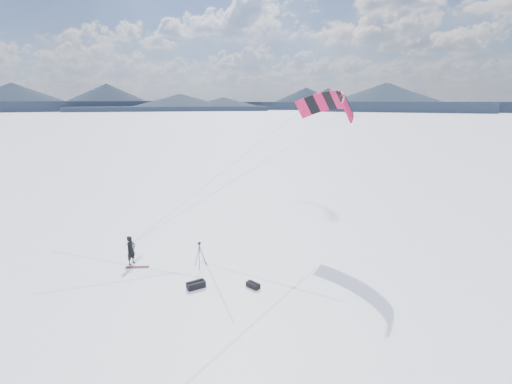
{
  "coord_description": "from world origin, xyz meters",
  "views": [
    {
      "loc": [
        5.26,
        -17.45,
        9.29
      ],
      "look_at": [
        4.35,
        4.67,
        3.75
      ],
      "focal_mm": 26.0,
      "sensor_mm": 36.0,
      "label": 1
    }
  ],
  "objects_px": {
    "tripod": "(200,251)",
    "gear_bag_b": "(253,285)",
    "gear_bag_a": "(196,285)",
    "snowkiter": "(132,264)",
    "snowboard": "(137,267)"
  },
  "relations": [
    {
      "from": "snowboard",
      "to": "tripod",
      "type": "xyz_separation_m",
      "value": [
        3.58,
        0.19,
        0.96
      ]
    },
    {
      "from": "gear_bag_a",
      "to": "snowboard",
      "type": "bearing_deg",
      "value": 116.77
    },
    {
      "from": "snowboard",
      "to": "gear_bag_b",
      "type": "xyz_separation_m",
      "value": [
        6.71,
        -2.05,
        0.12
      ]
    },
    {
      "from": "snowboard",
      "to": "tripod",
      "type": "bearing_deg",
      "value": -3.06
    },
    {
      "from": "tripod",
      "to": "gear_bag_a",
      "type": "height_order",
      "value": "tripod"
    },
    {
      "from": "gear_bag_a",
      "to": "gear_bag_b",
      "type": "bearing_deg",
      "value": -29.85
    },
    {
      "from": "tripod",
      "to": "gear_bag_b",
      "type": "distance_m",
      "value": 3.93
    },
    {
      "from": "tripod",
      "to": "gear_bag_a",
      "type": "distance_m",
      "value": 2.54
    },
    {
      "from": "gear_bag_a",
      "to": "gear_bag_b",
      "type": "height_order",
      "value": "gear_bag_a"
    },
    {
      "from": "snowkiter",
      "to": "gear_bag_a",
      "type": "height_order",
      "value": "snowkiter"
    },
    {
      "from": "gear_bag_a",
      "to": "gear_bag_b",
      "type": "xyz_separation_m",
      "value": [
        2.89,
        0.16,
        -0.04
      ]
    },
    {
      "from": "tripod",
      "to": "gear_bag_b",
      "type": "xyz_separation_m",
      "value": [
        3.13,
        -2.24,
        -0.83
      ]
    },
    {
      "from": "snowkiter",
      "to": "gear_bag_b",
      "type": "distance_m",
      "value": 7.58
    },
    {
      "from": "tripod",
      "to": "gear_bag_b",
      "type": "bearing_deg",
      "value": -68.11
    },
    {
      "from": "snowboard",
      "to": "tripod",
      "type": "height_order",
      "value": "tripod"
    }
  ]
}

